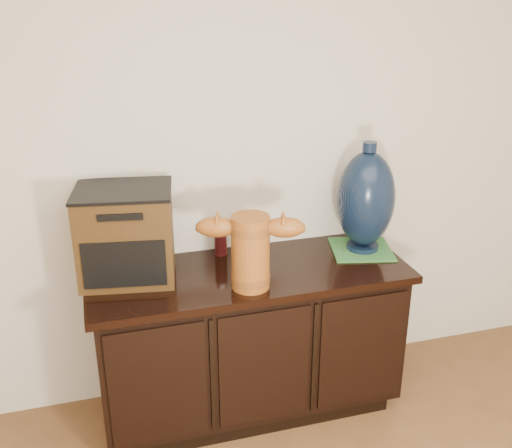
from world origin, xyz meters
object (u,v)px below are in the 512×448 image
object	(u,v)px
tv_radio	(126,234)
terracotta_vessel	(250,248)
lamp_base	(366,200)
spray_can	(221,238)
sideboard	(249,339)

from	to	relation	value
tv_radio	terracotta_vessel	bearing A→B (deg)	-16.96
lamp_base	spray_can	bearing A→B (deg)	167.89
tv_radio	lamp_base	size ratio (longest dim) A/B	0.86
lamp_base	spray_can	world-z (taller)	lamp_base
terracotta_vessel	tv_radio	world-z (taller)	tv_radio
terracotta_vessel	sideboard	bearing A→B (deg)	94.30
sideboard	terracotta_vessel	xyz separation A→B (m)	(-0.03, -0.15, 0.55)
terracotta_vessel	lamp_base	xyz separation A→B (m)	(0.63, 0.21, 0.08)
spray_can	lamp_base	bearing A→B (deg)	-12.11
tv_radio	spray_can	xyz separation A→B (m)	(0.44, 0.12, -0.12)
tv_radio	spray_can	world-z (taller)	tv_radio
sideboard	lamp_base	xyz separation A→B (m)	(0.59, 0.06, 0.63)
tv_radio	lamp_base	distance (m)	1.12
terracotta_vessel	lamp_base	size ratio (longest dim) A/B	0.86
terracotta_vessel	lamp_base	world-z (taller)	lamp_base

